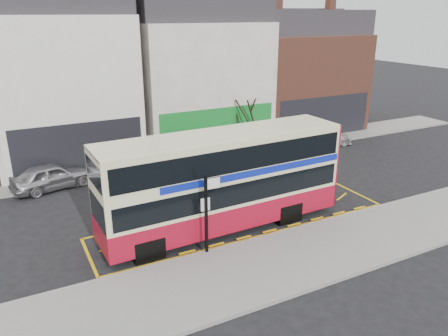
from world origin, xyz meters
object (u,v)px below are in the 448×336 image
double_decker_bus (224,180)px  car_white (323,137)px  car_silver (52,176)px  street_tree_right (244,105)px  bus_stop_post (208,208)px  car_grey (192,163)px

double_decker_bus → car_white: size_ratio=2.52×
car_silver → street_tree_right: size_ratio=0.90×
bus_stop_post → car_white: size_ratio=0.73×
car_silver → car_white: 18.43m
bus_stop_post → street_tree_right: street_tree_right is taller
double_decker_bus → bus_stop_post: double_decker_bus is taller
bus_stop_post → car_grey: (3.13, 8.89, -1.43)m
car_white → street_tree_right: size_ratio=0.92×
car_silver → car_white: size_ratio=0.98×
car_white → double_decker_bus: bearing=133.0°
street_tree_right → car_grey: bearing=-153.3°
car_silver → street_tree_right: bearing=-98.3°
double_decker_bus → car_white: bearing=31.7°
bus_stop_post → car_white: bus_stop_post is taller
double_decker_bus → car_white: (12.22, 8.06, -1.66)m
double_decker_bus → street_tree_right: size_ratio=2.32×
bus_stop_post → street_tree_right: bearing=57.0°
car_white → street_tree_right: 6.46m
car_grey → car_white: (10.72, 0.97, 0.01)m
bus_stop_post → car_silver: bearing=116.8°
car_silver → bus_stop_post: bearing=-169.7°
double_decker_bus → bus_stop_post: (-1.63, -1.81, -0.24)m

